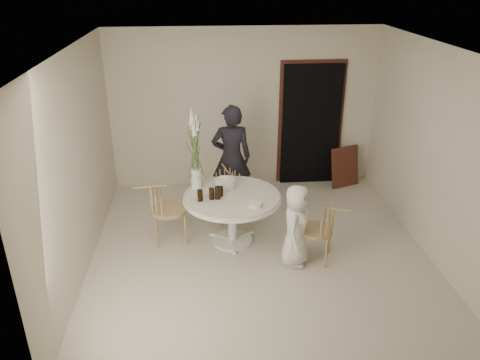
{
  "coord_description": "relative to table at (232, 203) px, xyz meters",
  "views": [
    {
      "loc": [
        -0.73,
        -5.4,
        3.55
      ],
      "look_at": [
        -0.24,
        0.3,
        0.93
      ],
      "focal_mm": 35.0,
      "sensor_mm": 36.0,
      "label": 1
    }
  ],
  "objects": [
    {
      "name": "chair_right",
      "position": [
        1.15,
        -0.53,
        -0.11
      ],
      "size": [
        0.56,
        0.54,
        0.79
      ],
      "rotation": [
        0.0,
        0.0,
        -1.95
      ],
      "color": "tan",
      "rests_on": "ground"
    },
    {
      "name": "room_shell",
      "position": [
        0.35,
        -0.25,
        1.0
      ],
      "size": [
        4.5,
        4.5,
        4.5
      ],
      "color": "silver",
      "rests_on": "ground"
    },
    {
      "name": "picture_frame",
      "position": [
        2.1,
        1.7,
        -0.26
      ],
      "size": [
        0.56,
        0.33,
        0.71
      ],
      "primitive_type": "cube",
      "rotation": [
        -0.17,
        0.0,
        0.35
      ],
      "color": "#502B1B",
      "rests_on": "ground"
    },
    {
      "name": "door_trim",
      "position": [
        1.5,
        1.98,
        0.49
      ],
      "size": [
        1.12,
        0.03,
        2.22
      ],
      "primitive_type": "cube",
      "color": "#502B1B",
      "rests_on": "ground"
    },
    {
      "name": "chair_left",
      "position": [
        -0.99,
        0.14,
        -0.06
      ],
      "size": [
        0.54,
        0.51,
        0.86
      ],
      "rotation": [
        0.0,
        0.0,
        1.67
      ],
      "color": "tan",
      "rests_on": "ground"
    },
    {
      "name": "plate_stack",
      "position": [
        0.27,
        -0.34,
        0.14
      ],
      "size": [
        0.19,
        0.19,
        0.04
      ],
      "primitive_type": "cylinder",
      "rotation": [
        0.0,
        0.0,
        -0.05
      ],
      "color": "white",
      "rests_on": "table"
    },
    {
      "name": "cola_tumbler_c",
      "position": [
        -0.43,
        -0.13,
        0.19
      ],
      "size": [
        0.08,
        0.08,
        0.16
      ],
      "primitive_type": "cylinder",
      "rotation": [
        0.0,
        0.0,
        -0.1
      ],
      "color": "black",
      "rests_on": "table"
    },
    {
      "name": "cola_tumbler_a",
      "position": [
        -0.15,
        -0.0,
        0.18
      ],
      "size": [
        0.08,
        0.08,
        0.13
      ],
      "primitive_type": "cylinder",
      "rotation": [
        0.0,
        0.0,
        0.38
      ],
      "color": "black",
      "rests_on": "table"
    },
    {
      "name": "chair_far",
      "position": [
        -0.03,
        0.79,
        -0.11
      ],
      "size": [
        0.49,
        0.52,
        0.78
      ],
      "rotation": [
        0.0,
        0.0,
        0.21
      ],
      "color": "tan",
      "rests_on": "ground"
    },
    {
      "name": "table",
      "position": [
        0.0,
        0.0,
        0.0
      ],
      "size": [
        1.33,
        1.33,
        0.73
      ],
      "color": "white",
      "rests_on": "ground"
    },
    {
      "name": "birthday_cake",
      "position": [
        -0.08,
        0.25,
        0.18
      ],
      "size": [
        0.27,
        0.27,
        0.18
      ],
      "rotation": [
        0.0,
        0.0,
        -0.06
      ],
      "color": "silver",
      "rests_on": "table"
    },
    {
      "name": "girl",
      "position": [
        0.07,
        1.07,
        0.23
      ],
      "size": [
        0.62,
        0.41,
        1.69
      ],
      "primitive_type": "imported",
      "rotation": [
        0.0,
        0.0,
        3.15
      ],
      "color": "black",
      "rests_on": "ground"
    },
    {
      "name": "cola_tumbler_d",
      "position": [
        -0.28,
        -0.09,
        0.19
      ],
      "size": [
        0.08,
        0.08,
        0.16
      ],
      "primitive_type": "cylinder",
      "rotation": [
        0.0,
        0.0,
        0.13
      ],
      "color": "black",
      "rests_on": "table"
    },
    {
      "name": "flower_vase",
      "position": [
        -0.48,
        0.28,
        0.66
      ],
      "size": [
        0.16,
        0.16,
        1.16
      ],
      "rotation": [
        0.0,
        0.0,
        0.34
      ],
      "color": "silver",
      "rests_on": "table"
    },
    {
      "name": "cola_tumbler_b",
      "position": [
        -0.19,
        -0.08,
        0.2
      ],
      "size": [
        0.09,
        0.09,
        0.17
      ],
      "primitive_type": "cylinder",
      "rotation": [
        0.0,
        0.0,
        -0.17
      ],
      "color": "black",
      "rests_on": "table"
    },
    {
      "name": "boy",
      "position": [
        0.77,
        -0.58,
        -0.06
      ],
      "size": [
        0.53,
        0.63,
        1.11
      ],
      "primitive_type": "imported",
      "rotation": [
        0.0,
        0.0,
        1.19
      ],
      "color": "silver",
      "rests_on": "ground"
    },
    {
      "name": "doorway",
      "position": [
        1.5,
        1.94,
        0.43
      ],
      "size": [
        1.0,
        0.1,
        2.1
      ],
      "primitive_type": "cube",
      "color": "black",
      "rests_on": "ground"
    },
    {
      "name": "ground",
      "position": [
        0.35,
        -0.25,
        -0.62
      ],
      "size": [
        4.5,
        4.5,
        0.0
      ],
      "primitive_type": "plane",
      "color": "beige",
      "rests_on": "ground"
    }
  ]
}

